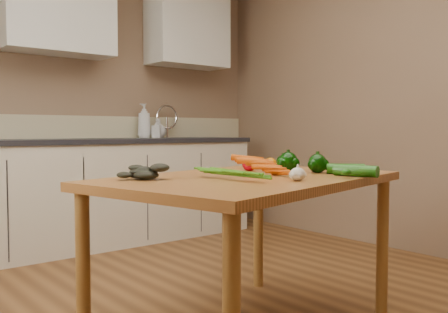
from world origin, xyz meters
TOP-DOWN VIEW (x-y plane):
  - room at (0.00, 0.17)m, footprint 4.04×5.04m
  - counter_run at (0.21, 2.19)m, footprint 2.84×0.64m
  - upper_cabinets at (0.51, 2.32)m, footprint 2.15×0.35m
  - table at (-0.09, -0.02)m, footprint 1.57×1.19m
  - soap_bottle_a at (0.72, 2.35)m, footprint 0.16×0.16m
  - soap_bottle_b at (0.82, 2.29)m, footprint 0.11×0.11m
  - soap_bottle_c at (0.86, 2.33)m, footprint 0.15×0.15m
  - carrot_bunch at (-0.10, -0.05)m, footprint 0.30×0.25m
  - leafy_greens at (-0.57, 0.14)m, footprint 0.20×0.18m
  - garlic_bulb at (-0.08, -0.31)m, footprint 0.07×0.07m
  - pepper_a at (0.23, 0.04)m, footprint 0.10×0.10m
  - pepper_b at (0.29, 0.14)m, footprint 0.08×0.08m
  - pepper_c at (0.29, -0.10)m, footprint 0.09×0.09m
  - tomato_a at (0.10, 0.19)m, footprint 0.08×0.08m
  - tomato_b at (0.19, 0.28)m, footprint 0.07×0.07m
  - tomato_c at (0.31, 0.25)m, footprint 0.07×0.07m
  - zucchini_a at (0.34, -0.24)m, footprint 0.16×0.17m
  - zucchini_b at (0.27, -0.35)m, footprint 0.10×0.21m

SIDE VIEW (x-z plane):
  - counter_run at x=0.21m, z-range -0.11..1.03m
  - table at x=-0.09m, z-range 0.29..1.05m
  - zucchini_a at x=0.34m, z-range 0.76..0.81m
  - zucchini_b at x=0.27m, z-range 0.76..0.81m
  - garlic_bulb at x=-0.08m, z-range 0.76..0.81m
  - tomato_c at x=0.31m, z-range 0.76..0.82m
  - tomato_b at x=0.19m, z-range 0.76..0.82m
  - carrot_bunch at x=-0.10m, z-range 0.76..0.83m
  - tomato_a at x=0.10m, z-range 0.76..0.83m
  - pepper_b at x=0.29m, z-range 0.76..0.84m
  - pepper_c at x=0.29m, z-range 0.76..0.85m
  - leafy_greens at x=-0.57m, z-range 0.76..0.86m
  - pepper_a at x=0.23m, z-range 0.76..0.86m
  - soap_bottle_b at x=0.82m, z-range 0.90..1.07m
  - soap_bottle_c at x=0.86m, z-range 0.90..1.08m
  - soap_bottle_a at x=0.72m, z-range 0.90..1.22m
  - room at x=0.00m, z-range -0.07..2.57m
  - upper_cabinets at x=0.51m, z-range 1.60..2.30m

